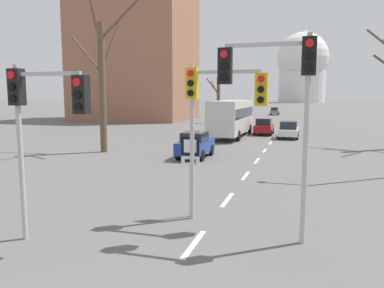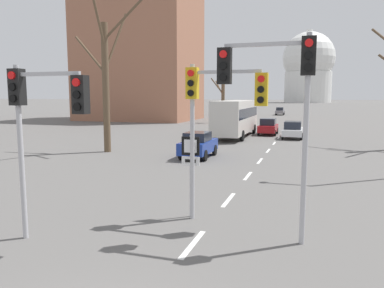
% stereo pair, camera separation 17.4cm
% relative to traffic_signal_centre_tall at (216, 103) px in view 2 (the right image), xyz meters
% --- Properties ---
extents(lane_stripe_0, '(0.16, 2.00, 0.01)m').
position_rel_traffic_signal_centre_tall_xyz_m(lane_stripe_0, '(-0.09, -2.03, -3.71)').
color(lane_stripe_0, silver).
rests_on(lane_stripe_0, ground_plane).
extents(lane_stripe_1, '(0.16, 2.00, 0.01)m').
position_rel_traffic_signal_centre_tall_xyz_m(lane_stripe_1, '(-0.09, 2.47, -3.71)').
color(lane_stripe_1, silver).
rests_on(lane_stripe_1, ground_plane).
extents(lane_stripe_2, '(0.16, 2.00, 0.01)m').
position_rel_traffic_signal_centre_tall_xyz_m(lane_stripe_2, '(-0.09, 6.97, -3.71)').
color(lane_stripe_2, silver).
rests_on(lane_stripe_2, ground_plane).
extents(lane_stripe_3, '(0.16, 2.00, 0.01)m').
position_rel_traffic_signal_centre_tall_xyz_m(lane_stripe_3, '(-0.09, 11.47, -3.71)').
color(lane_stripe_3, silver).
rests_on(lane_stripe_3, ground_plane).
extents(lane_stripe_4, '(0.16, 2.00, 0.01)m').
position_rel_traffic_signal_centre_tall_xyz_m(lane_stripe_4, '(-0.09, 15.97, -3.71)').
color(lane_stripe_4, silver).
rests_on(lane_stripe_4, ground_plane).
extents(lane_stripe_5, '(0.16, 2.00, 0.01)m').
position_rel_traffic_signal_centre_tall_xyz_m(lane_stripe_5, '(-0.09, 20.47, -3.71)').
color(lane_stripe_5, silver).
rests_on(lane_stripe_5, ground_plane).
extents(lane_stripe_6, '(0.16, 2.00, 0.01)m').
position_rel_traffic_signal_centre_tall_xyz_m(lane_stripe_6, '(-0.09, 24.97, -3.71)').
color(lane_stripe_6, silver).
rests_on(lane_stripe_6, ground_plane).
extents(lane_stripe_7, '(0.16, 2.00, 0.01)m').
position_rel_traffic_signal_centre_tall_xyz_m(lane_stripe_7, '(-0.09, 29.47, -3.71)').
color(lane_stripe_7, silver).
rests_on(lane_stripe_7, ground_plane).
extents(lane_stripe_8, '(0.16, 2.00, 0.01)m').
position_rel_traffic_signal_centre_tall_xyz_m(lane_stripe_8, '(-0.09, 33.97, -3.71)').
color(lane_stripe_8, silver).
rests_on(lane_stripe_8, ground_plane).
extents(lane_stripe_9, '(0.16, 2.00, 0.01)m').
position_rel_traffic_signal_centre_tall_xyz_m(lane_stripe_9, '(-0.09, 38.47, -3.71)').
color(lane_stripe_9, silver).
rests_on(lane_stripe_9, ground_plane).
extents(lane_stripe_10, '(0.16, 2.00, 0.01)m').
position_rel_traffic_signal_centre_tall_xyz_m(lane_stripe_10, '(-0.09, 42.97, -3.71)').
color(lane_stripe_10, silver).
rests_on(lane_stripe_10, ground_plane).
extents(lane_stripe_11, '(0.16, 2.00, 0.01)m').
position_rel_traffic_signal_centre_tall_xyz_m(lane_stripe_11, '(-0.09, 47.47, -3.71)').
color(lane_stripe_11, silver).
rests_on(lane_stripe_11, ground_plane).
extents(traffic_signal_centre_tall, '(2.48, 0.34, 4.89)m').
position_rel_traffic_signal_centre_tall_xyz_m(traffic_signal_centre_tall, '(0.00, 0.00, 0.00)').
color(traffic_signal_centre_tall, '#B2B2B7').
rests_on(traffic_signal_centre_tall, ground_plane).
extents(traffic_signal_near_left, '(2.30, 0.34, 4.73)m').
position_rel_traffic_signal_centre_tall_xyz_m(traffic_signal_near_left, '(-3.97, -3.02, -0.13)').
color(traffic_signal_near_left, '#B2B2B7').
rests_on(traffic_signal_near_left, ground_plane).
extents(traffic_signal_near_right, '(2.52, 0.34, 5.50)m').
position_rel_traffic_signal_centre_tall_xyz_m(traffic_signal_near_right, '(1.94, -1.10, 0.47)').
color(traffic_signal_near_right, '#B2B2B7').
rests_on(traffic_signal_near_right, ground_plane).
extents(route_sign_post, '(0.60, 0.08, 2.68)m').
position_rel_traffic_signal_centre_tall_xyz_m(route_sign_post, '(-0.85, 0.15, -1.88)').
color(route_sign_post, '#B2B2B7').
rests_on(route_sign_post, ground_plane).
extents(sedan_near_left, '(1.71, 3.83, 1.66)m').
position_rel_traffic_signal_centre_tall_xyz_m(sedan_near_left, '(-4.02, 11.51, -2.87)').
color(sedan_near_left, navy).
rests_on(sedan_near_left, ground_plane).
extents(sedan_near_right, '(1.79, 3.84, 1.67)m').
position_rel_traffic_signal_centre_tall_xyz_m(sedan_near_right, '(-1.36, 27.28, -2.89)').
color(sedan_near_right, maroon).
rests_on(sedan_near_right, ground_plane).
extents(sedan_mid_centre, '(1.82, 4.39, 1.58)m').
position_rel_traffic_signal_centre_tall_xyz_m(sedan_mid_centre, '(1.19, 24.77, -2.93)').
color(sedan_mid_centre, silver).
rests_on(sedan_mid_centre, ground_plane).
extents(sedan_far_left, '(1.69, 4.48, 1.59)m').
position_rel_traffic_signal_centre_tall_xyz_m(sedan_far_left, '(-3.48, 68.38, -2.90)').
color(sedan_far_left, slate).
rests_on(sedan_far_left, ground_plane).
extents(city_bus, '(2.66, 10.80, 3.48)m').
position_rel_traffic_signal_centre_tall_xyz_m(city_bus, '(-4.09, 24.26, -1.67)').
color(city_bus, beige).
rests_on(city_bus, ground_plane).
extents(bare_tree_left_near, '(6.25, 4.15, 10.97)m').
position_rel_traffic_signal_centre_tall_xyz_m(bare_tree_left_near, '(-10.82, 12.01, 1.46)').
color(bare_tree_left_near, brown).
rests_on(bare_tree_left_near, ground_plane).
extents(bare_tree_left_far, '(2.54, 3.52, 7.68)m').
position_rel_traffic_signal_centre_tall_xyz_m(bare_tree_left_far, '(-9.69, 42.59, -0.05)').
color(bare_tree_left_far, brown).
rests_on(bare_tree_left_far, ground_plane).
extents(capitol_dome, '(29.65, 29.65, 41.88)m').
position_rel_traffic_signal_centre_tall_xyz_m(capitol_dome, '(-0.09, 221.14, 16.68)').
color(capitol_dome, silver).
rests_on(capitol_dome, ground_plane).
extents(apartment_block_left, '(18.00, 14.00, 21.78)m').
position_rel_traffic_signal_centre_tall_xyz_m(apartment_block_left, '(-24.54, 46.26, 7.17)').
color(apartment_block_left, '#9E664C').
rests_on(apartment_block_left, ground_plane).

